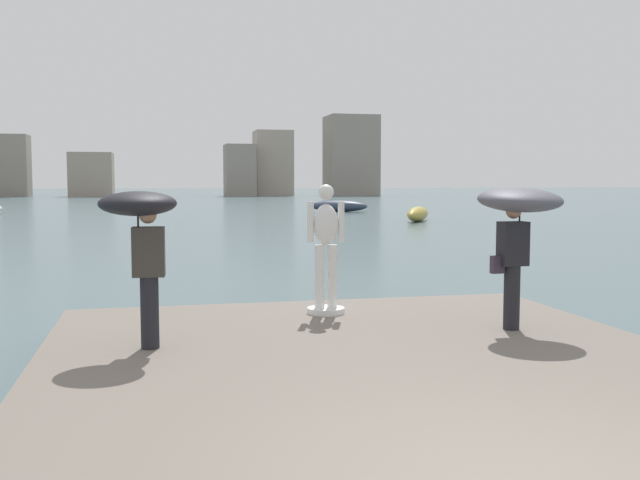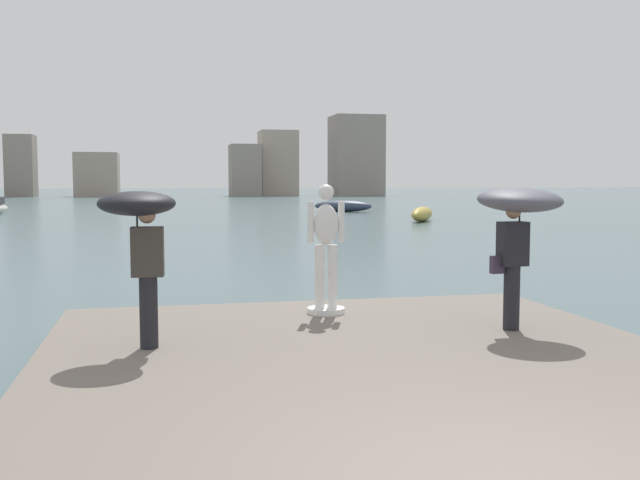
# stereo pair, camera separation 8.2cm
# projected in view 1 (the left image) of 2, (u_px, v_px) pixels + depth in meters

# --- Properties ---
(ground_plane) EXTENTS (400.00, 400.00, 0.00)m
(ground_plane) POSITION_uv_depth(u_px,v_px,m) (196.00, 221.00, 43.63)
(ground_plane) COLOR #4C666B
(pier) EXTENTS (7.62, 10.79, 0.40)m
(pier) POSITION_uv_depth(u_px,v_px,m) (411.00, 410.00, 7.08)
(pier) COLOR #70665B
(pier) RESTS_ON ground
(statue_white_figure) EXTENTS (0.58, 0.58, 1.98)m
(statue_white_figure) POSITION_uv_depth(u_px,v_px,m) (326.00, 251.00, 11.07)
(statue_white_figure) COLOR white
(statue_white_figure) RESTS_ON pier
(onlooker_left) EXTENTS (1.00, 1.00, 1.92)m
(onlooker_left) POSITION_uv_depth(u_px,v_px,m) (141.00, 224.00, 8.71)
(onlooker_left) COLOR black
(onlooker_left) RESTS_ON pier
(onlooker_right) EXTENTS (1.23, 1.25, 1.97)m
(onlooker_right) POSITION_uv_depth(u_px,v_px,m) (518.00, 213.00, 9.88)
(onlooker_right) COLOR black
(onlooker_right) RESTS_ON pier
(boat_mid) EXTENTS (3.15, 4.43, 0.88)m
(boat_mid) POSITION_uv_depth(u_px,v_px,m) (418.00, 214.00, 43.76)
(boat_mid) COLOR #B2993D
(boat_mid) RESTS_ON ground
(boat_far) EXTENTS (4.77, 3.58, 0.90)m
(boat_far) POSITION_uv_depth(u_px,v_px,m) (339.00, 206.00, 57.06)
(boat_far) COLOR #2D384C
(boat_far) RESTS_ON ground
(distant_skyline) EXTENTS (70.58, 13.82, 13.21)m
(distant_skyline) POSITION_uv_depth(u_px,v_px,m) (189.00, 163.00, 114.54)
(distant_skyline) COLOR gray
(distant_skyline) RESTS_ON ground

